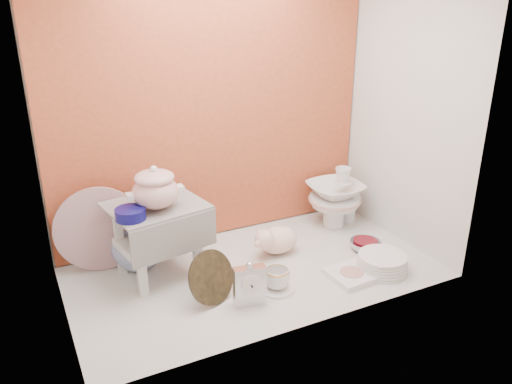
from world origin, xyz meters
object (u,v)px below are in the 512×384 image
soup_tureen (155,187)px  crystal_bowl (365,245)px  mantel_clock (250,284)px  porcelain_tower (335,197)px  blue_white_vase (137,242)px  gold_rim_teacup (277,278)px  step_stool (158,240)px  dinner_plate_stack (382,263)px  floral_platter (99,229)px  plush_pig (278,240)px

soup_tureen → crystal_bowl: size_ratio=1.48×
mantel_clock → porcelain_tower: 0.97m
blue_white_vase → gold_rim_teacup: bearing=-44.2°
blue_white_vase → gold_rim_teacup: blue_white_vase is taller
step_stool → crystal_bowl: size_ratio=2.52×
blue_white_vase → porcelain_tower: 1.18m
step_stool → mantel_clock: 0.53m
step_stool → porcelain_tower: size_ratio=1.21×
blue_white_vase → mantel_clock: size_ratio=1.29×
step_stool → dinner_plate_stack: size_ratio=1.66×
floral_platter → crystal_bowl: floral_platter is taller
mantel_clock → plush_pig: bearing=56.7°
gold_rim_teacup → porcelain_tower: 0.81m
step_stool → plush_pig: 0.64m
step_stool → dinner_plate_stack: 1.12m
soup_tureen → porcelain_tower: 1.15m
step_stool → plush_pig: size_ratio=1.59×
dinner_plate_stack → gold_rim_teacup: bearing=171.5°
step_stool → plush_pig: (0.63, -0.08, -0.11)m
mantel_clock → crystal_bowl: (0.79, 0.18, -0.08)m
soup_tureen → plush_pig: soup_tureen is taller
soup_tureen → dinner_plate_stack: 1.18m
mantel_clock → crystal_bowl: mantel_clock is taller
soup_tureen → blue_white_vase: size_ratio=0.94×
porcelain_tower → plush_pig: bearing=-160.6°
gold_rim_teacup → porcelain_tower: (0.65, 0.47, 0.12)m
floral_platter → crystal_bowl: 1.40m
dinner_plate_stack → crystal_bowl: dinner_plate_stack is taller
plush_pig → gold_rim_teacup: size_ratio=2.21×
crystal_bowl → porcelain_tower: porcelain_tower is taller
crystal_bowl → porcelain_tower: size_ratio=0.48×
soup_tureen → floral_platter: size_ratio=0.58×
blue_white_vase → plush_pig: blue_white_vase is taller
plush_pig → porcelain_tower: bearing=25.3°
floral_platter → gold_rim_teacup: 0.91m
step_stool → gold_rim_teacup: 0.61m
plush_pig → mantel_clock: bearing=-127.7°
dinner_plate_stack → crystal_bowl: bearing=73.8°
dinner_plate_stack → porcelain_tower: 0.58m
blue_white_vase → porcelain_tower: bearing=-1.8°
soup_tureen → floral_platter: (-0.24, 0.23, -0.26)m
blue_white_vase → plush_pig: 0.74m
blue_white_vase → mantel_clock: 0.67m
floral_platter → plush_pig: (0.87, -0.26, -0.14)m
soup_tureen → floral_platter: bearing=135.2°
floral_platter → gold_rim_teacup: floral_platter is taller
plush_pig → gold_rim_teacup: plush_pig is taller
plush_pig → porcelain_tower: porcelain_tower is taller
soup_tureen → porcelain_tower: size_ratio=0.71×
floral_platter → blue_white_vase: bearing=-19.1°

